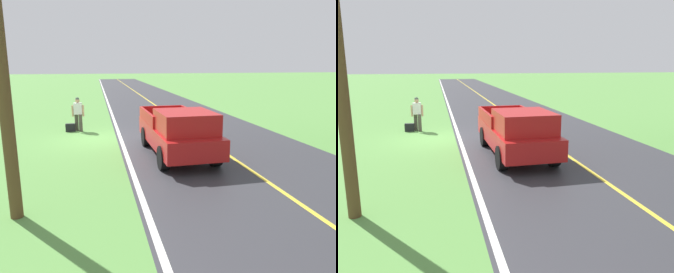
% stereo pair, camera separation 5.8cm
% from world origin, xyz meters
% --- Properties ---
extents(ground_plane, '(200.00, 200.00, 0.00)m').
position_xyz_m(ground_plane, '(0.00, 0.00, 0.00)').
color(ground_plane, '#568E42').
extents(road_surface, '(7.96, 120.00, 0.00)m').
position_xyz_m(road_surface, '(-4.73, 0.00, 0.00)').
color(road_surface, '#333338').
rests_on(road_surface, ground).
extents(lane_edge_line, '(0.16, 117.60, 0.00)m').
position_xyz_m(lane_edge_line, '(-0.93, 0.00, 0.01)').
color(lane_edge_line, silver).
rests_on(lane_edge_line, ground).
extents(lane_centre_line, '(0.14, 117.60, 0.00)m').
position_xyz_m(lane_centre_line, '(-4.73, 0.00, 0.01)').
color(lane_centre_line, gold).
rests_on(lane_centre_line, ground).
extents(hitchhiker_walking, '(0.62, 0.52, 1.75)m').
position_xyz_m(hitchhiker_walking, '(1.03, -2.12, 0.98)').
color(hitchhiker_walking, '#4C473D').
rests_on(hitchhiker_walking, ground).
extents(suitcase_carried, '(0.47, 0.22, 0.41)m').
position_xyz_m(suitcase_carried, '(1.45, -2.05, 0.20)').
color(suitcase_carried, black).
rests_on(suitcase_carried, ground).
extents(pickup_truck_passing, '(2.19, 5.44, 1.82)m').
position_xyz_m(pickup_truck_passing, '(-2.82, 3.58, 0.97)').
color(pickup_truck_passing, '#B21919').
rests_on(pickup_truck_passing, ground).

